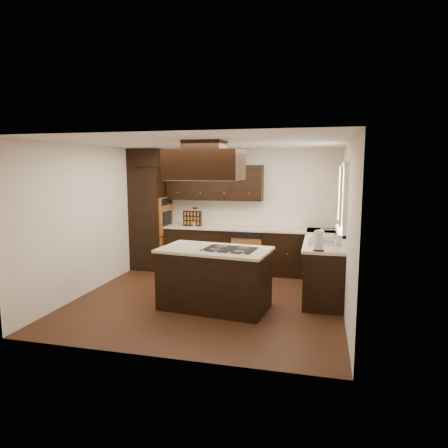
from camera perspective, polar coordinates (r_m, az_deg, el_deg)
The scene contains 30 objects.
floor at distance 6.65m, azimuth -2.10°, elevation -10.64°, with size 4.20×4.20×0.02m, color #4E2B18.
ceiling at distance 6.30m, azimuth -2.23°, elevation 11.60°, with size 4.20×4.20×0.02m, color white.
wall_back at distance 8.39m, azimuth 1.79°, elevation 2.12°, with size 4.20×0.02×2.50m, color #EFE3CC.
wall_front at distance 4.39m, azimuth -9.74°, elevation -3.53°, with size 4.20×0.02×2.50m, color #EFE3CC.
wall_left at distance 7.22m, azimuth -18.49°, elevation 0.72°, with size 0.02×4.20×2.50m, color #EFE3CC.
wall_right at distance 6.13m, azimuth 17.18°, elevation -0.48°, with size 0.02×4.20×2.50m, color #EFE3CC.
oven_column at distance 8.58m, azimuth -10.47°, elevation 0.84°, with size 0.65×0.75×2.12m, color black.
wall_oven_face at distance 8.43m, azimuth -8.31°, elevation 1.18°, with size 0.05×0.62×0.78m, color #B66029.
base_cabinets_back at distance 8.21m, azimuth 1.56°, elevation -3.74°, with size 2.93×0.60×0.88m, color black.
base_cabinets_right at distance 7.15m, azimuth 14.01°, elevation -5.77°, with size 0.60×2.40×0.88m, color black.
countertop_back at distance 8.11m, azimuth 1.55°, elevation -0.58°, with size 2.93×0.63×0.04m, color beige.
countertop_right at distance 7.06m, azimuth 14.01°, elevation -2.14°, with size 0.63×2.40×0.04m, color beige.
upper_cabinets at distance 8.27m, azimuth -1.38°, elevation 5.93°, with size 2.00×0.34×0.72m, color black.
dishwasher_front at distance 7.88m, azimuth 3.19°, elevation -4.58°, with size 0.60×0.05×0.72m, color #B66029.
window_frame at distance 6.63m, azimuth 16.71°, elevation 3.65°, with size 0.06×1.32×1.12m, color silver.
window_pane at distance 6.63m, azimuth 16.95°, elevation 3.64°, with size 0.00×1.20×1.00m, color white.
curtain_left at distance 6.20m, azimuth 16.37°, elevation 3.84°, with size 0.02×0.34×0.90m, color beige.
curtain_right at distance 7.04m, azimuth 16.07°, elevation 4.33°, with size 0.02×0.34×0.90m, color beige.
sink_rim at distance 6.71m, azimuth 14.16°, elevation -2.46°, with size 0.52×0.84×0.01m, color silver.
island at distance 6.11m, azimuth -1.33°, elevation -7.92°, with size 1.58×0.86×0.88m, color black.
island_top at distance 6.00m, azimuth -1.34°, elevation -3.69°, with size 1.63×0.92×0.04m, color beige.
cooktop at distance 5.91m, azimuth 0.81°, elevation -3.61°, with size 0.75×0.50×0.01m, color black.
range_hood at distance 5.74m, azimuth -2.76°, elevation 8.44°, with size 1.05×0.72×0.42m, color black.
hood_duct at distance 5.74m, azimuth -2.78°, elevation 11.18°, with size 0.55×0.50×0.13m, color black.
blender_base at distance 8.29m, azimuth -4.14°, elevation 0.08°, with size 0.15×0.15×0.10m, color silver.
blender_pitcher at distance 8.26m, azimuth -4.16°, elevation 1.31°, with size 0.13×0.13×0.26m, color silver.
spice_rack at distance 8.27m, azimuth -4.54°, elevation 0.80°, with size 0.38×0.09×0.31m, color black.
mixing_bowl at distance 8.41m, azimuth -5.62°, elevation 0.03°, with size 0.23×0.23×0.06m, color silver.
soap_bottle at distance 7.18m, azimuth 13.80°, elevation -1.08°, with size 0.08×0.08×0.18m, color silver.
paper_towel at distance 5.96m, azimuth 13.39°, elevation -2.34°, with size 0.14×0.14×0.30m, color silver.
Camera 1 is at (1.73, -6.05, 2.13)m, focal length 32.00 mm.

